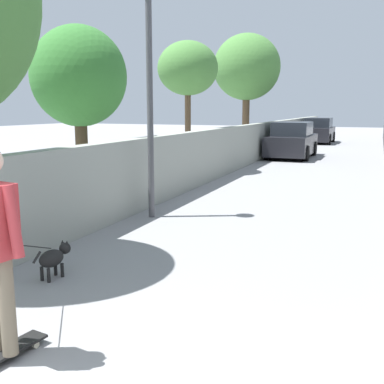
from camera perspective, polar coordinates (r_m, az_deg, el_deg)
name	(u,v)px	position (r m, az deg, el deg)	size (l,w,h in m)	color
ground_plane	(307,174)	(15.63, 14.00, 2.17)	(80.00, 80.00, 0.00)	gray
wall_left	(214,154)	(14.20, 2.72, 4.74)	(48.00, 0.30, 1.51)	#999E93
tree_left_near	(188,69)	(15.57, -0.53, 14.91)	(1.98, 1.98, 4.29)	brown
tree_left_mid	(79,78)	(10.86, -13.78, 13.54)	(2.12, 2.12, 3.94)	#473523
tree_left_distant	(247,68)	(21.17, 6.77, 14.98)	(2.93, 2.93, 5.34)	brown
lamp_post	(149,56)	(9.06, -5.31, 16.40)	(0.36, 0.36, 4.57)	#4C4C51
skateboard	(4,353)	(4.49, -22.17, -17.90)	(0.82, 0.31, 0.08)	black
dog	(53,257)	(6.15, -16.73, -7.73)	(2.04, 1.01, 1.06)	black
car_near	(292,141)	(20.71, 12.22, 6.16)	(3.94, 1.80, 1.54)	black
car_far	(318,131)	(29.90, 15.30, 7.24)	(3.96, 1.80, 1.54)	black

